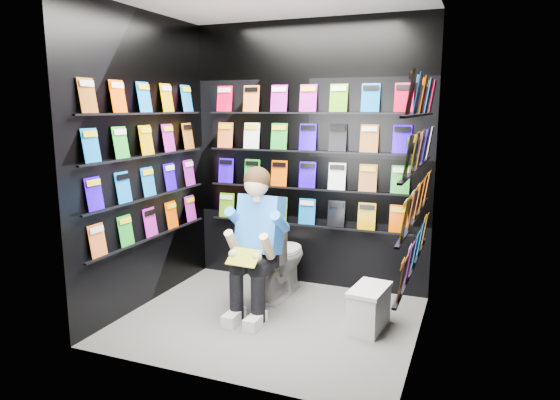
% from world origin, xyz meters
% --- Properties ---
extents(floor, '(2.40, 2.40, 0.00)m').
position_xyz_m(floor, '(0.00, 0.00, 0.00)').
color(floor, '#5D5D5A').
rests_on(floor, ground).
extents(wall_back, '(2.40, 0.04, 2.60)m').
position_xyz_m(wall_back, '(0.00, 1.00, 1.30)').
color(wall_back, black).
rests_on(wall_back, floor).
extents(wall_front, '(2.40, 0.04, 2.60)m').
position_xyz_m(wall_front, '(0.00, -1.00, 1.30)').
color(wall_front, black).
rests_on(wall_front, floor).
extents(wall_left, '(0.04, 2.00, 2.60)m').
position_xyz_m(wall_left, '(-1.20, 0.00, 1.30)').
color(wall_left, black).
rests_on(wall_left, floor).
extents(wall_right, '(0.04, 2.00, 2.60)m').
position_xyz_m(wall_right, '(1.20, 0.00, 1.30)').
color(wall_right, black).
rests_on(wall_right, floor).
extents(comics_back, '(2.10, 0.06, 1.37)m').
position_xyz_m(comics_back, '(0.00, 0.97, 1.31)').
color(comics_back, orange).
rests_on(comics_back, wall_back).
extents(comics_left, '(0.06, 1.70, 1.37)m').
position_xyz_m(comics_left, '(-1.17, 0.00, 1.31)').
color(comics_left, orange).
rests_on(comics_left, wall_left).
extents(comics_right, '(0.06, 1.70, 1.37)m').
position_xyz_m(comics_right, '(1.17, 0.00, 1.31)').
color(comics_right, orange).
rests_on(comics_right, wall_right).
extents(toilet, '(0.46, 0.77, 0.73)m').
position_xyz_m(toilet, '(-0.16, 0.57, 0.37)').
color(toilet, white).
rests_on(toilet, floor).
extents(longbox, '(0.28, 0.45, 0.32)m').
position_xyz_m(longbox, '(0.81, 0.15, 0.16)').
color(longbox, silver).
rests_on(longbox, floor).
extents(longbox_lid, '(0.31, 0.48, 0.03)m').
position_xyz_m(longbox_lid, '(0.81, 0.15, 0.34)').
color(longbox_lid, silver).
rests_on(longbox_lid, longbox).
extents(reader, '(0.55, 0.78, 1.38)m').
position_xyz_m(reader, '(-0.16, 0.19, 0.77)').
color(reader, blue).
rests_on(reader, toilet).
extents(held_comic, '(0.27, 0.17, 0.11)m').
position_xyz_m(held_comic, '(-0.16, -0.16, 0.58)').
color(held_comic, green).
rests_on(held_comic, reader).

